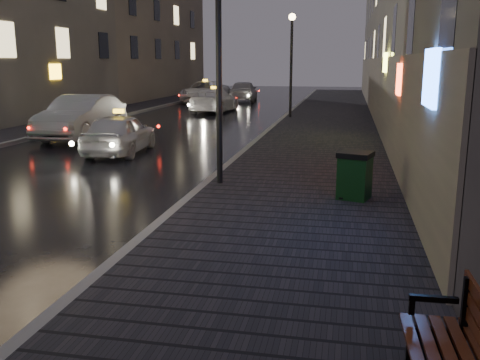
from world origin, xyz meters
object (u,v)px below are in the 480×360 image
(lamp_far, at_px, (291,52))
(taxi_far, at_px, (205,92))
(trash_bin, at_px, (355,175))
(taxi_near, at_px, (120,134))
(lamp_near, at_px, (219,42))
(taxi_mid, at_px, (214,100))
(car_far, at_px, (244,91))
(car_left_mid, at_px, (82,117))

(lamp_far, bearing_deg, taxi_far, 125.20)
(lamp_far, distance_m, trash_bin, 17.45)
(taxi_near, bearing_deg, lamp_near, 131.41)
(trash_bin, bearing_deg, lamp_far, 117.22)
(taxi_near, bearing_deg, trash_bin, 141.02)
(trash_bin, relative_size, taxi_mid, 0.21)
(taxi_near, height_order, taxi_mid, taxi_mid)
(lamp_far, relative_size, car_far, 1.13)
(taxi_far, bearing_deg, lamp_near, -71.63)
(taxi_mid, bearing_deg, trash_bin, 116.21)
(lamp_near, xyz_separation_m, car_far, (-4.91, 28.26, -2.69))
(trash_bin, xyz_separation_m, taxi_far, (-10.71, 27.56, 0.12))
(taxi_near, xyz_separation_m, taxi_far, (-3.04, 22.38, 0.11))
(lamp_far, relative_size, taxi_mid, 1.08)
(lamp_near, xyz_separation_m, taxi_mid, (-5.01, 19.33, -2.78))
(lamp_near, relative_size, car_left_mid, 1.02)
(taxi_near, relative_size, taxi_mid, 0.81)
(taxi_far, bearing_deg, taxi_mid, -68.48)
(trash_bin, height_order, taxi_mid, taxi_mid)
(lamp_near, bearing_deg, car_left_mid, 135.13)
(car_left_mid, height_order, taxi_far, car_left_mid)
(lamp_far, xyz_separation_m, trash_bin, (3.20, -16.92, -2.82))
(lamp_far, relative_size, taxi_far, 0.93)
(trash_bin, xyz_separation_m, taxi_near, (-7.67, 5.18, 0.01))
(taxi_near, relative_size, taxi_far, 0.70)
(trash_bin, height_order, car_left_mid, car_left_mid)
(car_left_mid, bearing_deg, lamp_near, -46.64)
(lamp_far, height_order, car_left_mid, lamp_far)
(taxi_mid, bearing_deg, taxi_far, -66.97)
(lamp_near, relative_size, taxi_far, 0.93)
(lamp_far, xyz_separation_m, taxi_far, (-7.51, 10.64, -2.70))
(trash_bin, distance_m, taxi_near, 9.26)
(car_left_mid, relative_size, car_far, 1.11)
(lamp_near, height_order, taxi_mid, lamp_near)
(lamp_near, distance_m, taxi_mid, 20.16)
(taxi_far, distance_m, car_far, 3.06)
(taxi_mid, height_order, car_far, car_far)
(car_left_mid, bearing_deg, taxi_far, 88.16)
(lamp_far, bearing_deg, car_far, 111.83)
(lamp_near, bearing_deg, taxi_far, 105.74)
(lamp_far, bearing_deg, trash_bin, -79.28)
(taxi_mid, relative_size, taxi_far, 0.86)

